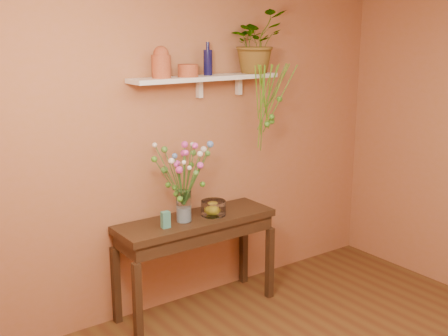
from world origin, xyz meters
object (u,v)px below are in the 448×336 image
(blue_bottle, at_px, (208,62))
(terracotta_jug, at_px, (161,63))
(sideboard, at_px, (196,231))
(spider_plant, at_px, (256,42))
(glass_vase, at_px, (184,208))
(glass_bowl, at_px, (213,209))
(bouquet, at_px, (184,166))

(blue_bottle, bearing_deg, terracotta_jug, -176.54)
(sideboard, xyz_separation_m, spider_plant, (0.66, 0.08, 1.50))
(blue_bottle, bearing_deg, glass_vase, -157.77)
(terracotta_jug, bearing_deg, sideboard, -20.66)
(spider_plant, distance_m, glass_bowl, 1.43)
(sideboard, height_order, glass_vase, glass_vase)
(terracotta_jug, distance_m, glass_bowl, 1.25)
(spider_plant, height_order, glass_bowl, spider_plant)
(glass_bowl, bearing_deg, glass_vase, 177.42)
(terracotta_jug, xyz_separation_m, glass_bowl, (0.38, -0.12, -1.19))
(bouquet, bearing_deg, blue_bottle, 21.66)
(blue_bottle, xyz_separation_m, glass_vase, (-0.33, -0.13, -1.13))
(terracotta_jug, bearing_deg, glass_bowl, -17.45)
(blue_bottle, relative_size, glass_vase, 1.05)
(spider_plant, distance_m, bouquet, 1.21)
(blue_bottle, bearing_deg, bouquet, -158.34)
(glass_vase, height_order, bouquet, bouquet)
(bouquet, bearing_deg, glass_bowl, -4.65)
(sideboard, xyz_separation_m, blue_bottle, (0.21, 0.11, 1.35))
(glass_vase, distance_m, glass_bowl, 0.28)
(sideboard, xyz_separation_m, terracotta_jug, (-0.23, 0.09, 1.36))
(spider_plant, height_order, bouquet, spider_plant)
(spider_plant, xyz_separation_m, bouquet, (-0.77, -0.09, -0.93))
(glass_vase, xyz_separation_m, glass_bowl, (0.28, -0.01, -0.05))
(terracotta_jug, xyz_separation_m, blue_bottle, (0.44, 0.03, -0.01))
(glass_vase, bearing_deg, terracotta_jug, 135.13)
(sideboard, distance_m, glass_vase, 0.26)
(sideboard, height_order, glass_bowl, glass_bowl)
(sideboard, height_order, bouquet, bouquet)
(sideboard, distance_m, terracotta_jug, 1.38)
(terracotta_jug, distance_m, glass_vase, 1.15)
(sideboard, relative_size, bouquet, 2.39)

